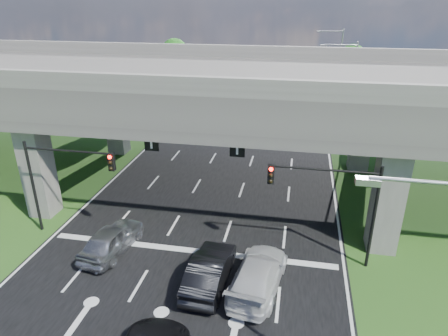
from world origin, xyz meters
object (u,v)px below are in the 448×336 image
(signal_left, at_px, (62,173))
(streetlight_beyond, at_px, (337,62))
(streetlight_near, at_px, (448,313))
(car_white, at_px, (258,274))
(signal_right, at_px, (334,196))
(car_dark, at_px, (210,270))
(car_silver, at_px, (112,239))
(streetlight_far, at_px, (348,87))

(signal_left, relative_size, streetlight_beyond, 0.60)
(streetlight_near, xyz_separation_m, car_white, (-5.81, 7.04, -5.00))
(signal_left, height_order, streetlight_near, streetlight_near)
(signal_right, distance_m, signal_left, 15.65)
(signal_right, bearing_deg, streetlight_beyond, 86.39)
(car_dark, xyz_separation_m, car_white, (2.48, 0.19, -0.02))
(streetlight_near, bearing_deg, car_silver, 149.40)
(signal_right, xyz_separation_m, car_white, (-3.54, -2.90, -3.34))
(streetlight_near, relative_size, car_white, 1.77)
(streetlight_near, xyz_separation_m, streetlight_beyond, (0.00, 46.00, 0.00))
(signal_left, bearing_deg, streetlight_near, -29.02)
(car_dark, bearing_deg, streetlight_far, -107.39)
(streetlight_far, xyz_separation_m, car_white, (-5.81, -22.96, -5.00))
(signal_right, height_order, signal_left, same)
(signal_left, height_order, streetlight_beyond, streetlight_beyond)
(streetlight_near, bearing_deg, streetlight_beyond, 90.00)
(streetlight_far, bearing_deg, car_dark, -109.72)
(streetlight_near, xyz_separation_m, car_silver, (-14.50, 8.58, -4.99))
(car_silver, bearing_deg, streetlight_beyond, -103.72)
(streetlight_near, height_order, streetlight_beyond, same)
(signal_right, relative_size, streetlight_beyond, 0.60)
(streetlight_beyond, relative_size, car_white, 1.77)
(signal_right, distance_m, car_white, 5.67)
(car_silver, distance_m, car_white, 8.82)
(streetlight_near, distance_m, streetlight_far, 30.00)
(streetlight_near, bearing_deg, streetlight_far, 90.00)
(signal_left, height_order, car_dark, signal_left)
(car_dark, bearing_deg, car_silver, -13.24)
(signal_right, distance_m, streetlight_near, 10.33)
(signal_right, xyz_separation_m, streetlight_near, (2.27, -9.94, 1.66))
(signal_right, xyz_separation_m, car_silver, (-12.23, -1.37, -3.33))
(car_dark, height_order, car_white, car_dark)
(streetlight_far, height_order, car_dark, streetlight_far)
(signal_left, bearing_deg, streetlight_beyond, 63.57)
(streetlight_near, relative_size, streetlight_beyond, 1.00)
(car_white, bearing_deg, car_silver, -2.40)
(streetlight_near, relative_size, car_dark, 1.96)
(streetlight_far, relative_size, streetlight_beyond, 1.00)
(streetlight_far, bearing_deg, streetlight_beyond, 90.00)
(streetlight_far, distance_m, streetlight_beyond, 16.00)
(car_silver, bearing_deg, streetlight_far, -116.63)
(car_dark, bearing_deg, signal_left, -15.50)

